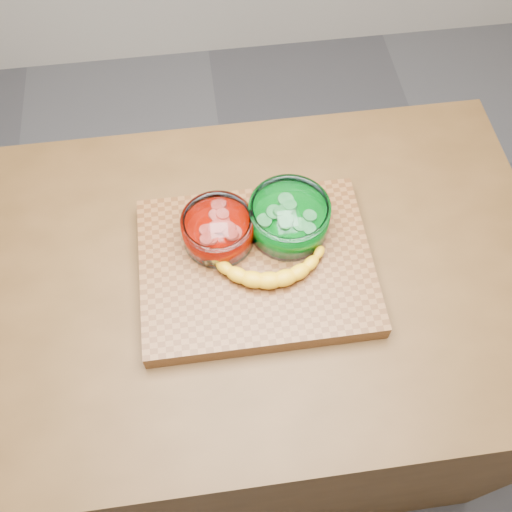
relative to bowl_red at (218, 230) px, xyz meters
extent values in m
plane|color=#555559|center=(0.07, -0.06, -0.97)|extent=(3.50, 3.50, 0.00)
cube|color=#4F3317|center=(0.07, -0.06, -0.52)|extent=(1.20, 0.80, 0.90)
cube|color=brown|center=(0.07, -0.06, -0.05)|extent=(0.45, 0.35, 0.04)
cylinder|color=white|center=(0.00, 0.00, 0.00)|extent=(0.14, 0.14, 0.07)
cylinder|color=#CB0E00|center=(0.00, 0.00, -0.01)|extent=(0.12, 0.12, 0.04)
cylinder|color=#FF5E50|center=(0.00, 0.00, 0.02)|extent=(0.11, 0.11, 0.02)
cylinder|color=white|center=(0.14, 0.01, 0.00)|extent=(0.16, 0.16, 0.07)
cylinder|color=#008115|center=(0.14, 0.01, -0.01)|extent=(0.14, 0.14, 0.04)
cylinder|color=#5EC865|center=(0.14, 0.01, 0.02)|extent=(0.13, 0.13, 0.02)
camera|label=1|loc=(-0.01, -0.61, 0.92)|focal=40.00mm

